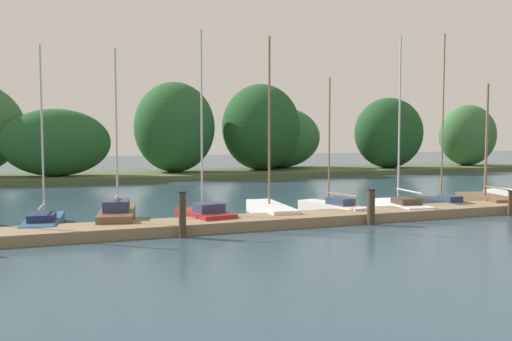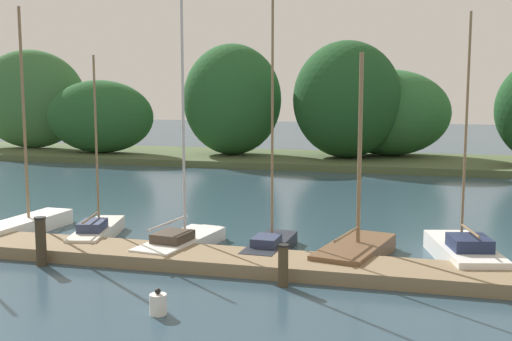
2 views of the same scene
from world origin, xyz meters
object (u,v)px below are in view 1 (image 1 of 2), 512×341
object	(u,v)px
sailboat_1	(44,221)
sailboat_6	(400,204)
mooring_piling_1	(182,214)
mooring_piling_3	(511,203)
sailboat_3	(204,214)
sailboat_2	(117,214)
sailboat_7	(443,200)
mooring_piling_2	(371,207)
sailboat_8	(486,198)
sailboat_4	(270,208)
sailboat_5	(331,206)

from	to	relation	value
sailboat_1	sailboat_6	xyz separation A→B (m)	(14.37, -0.90, 0.04)
mooring_piling_1	mooring_piling_3	bearing A→B (deg)	-0.28
sailboat_3	sailboat_1	bearing A→B (deg)	67.99
sailboat_2	mooring_piling_1	size ratio (longest dim) A/B	4.30
sailboat_6	sailboat_7	distance (m)	2.62
sailboat_3	sailboat_7	distance (m)	11.40
sailboat_2	sailboat_7	world-z (taller)	sailboat_7
sailboat_1	mooring_piling_1	distance (m)	5.45
sailboat_1	sailboat_2	distance (m)	2.54
mooring_piling_1	mooring_piling_2	bearing A→B (deg)	-0.03
sailboat_2	sailboat_8	bearing A→B (deg)	-82.26
sailboat_1	mooring_piling_2	xyz separation A→B (m)	(11.31, -3.39, 0.40)
sailboat_2	sailboat_4	world-z (taller)	sailboat_4
sailboat_3	sailboat_7	world-z (taller)	sailboat_7
sailboat_1	sailboat_7	bearing A→B (deg)	-86.91
sailboat_4	sailboat_8	distance (m)	10.84
sailboat_1	sailboat_6	bearing A→B (deg)	-88.65
sailboat_4	sailboat_8	size ratio (longest dim) A/B	1.28
sailboat_2	sailboat_7	distance (m)	14.43
mooring_piling_3	sailboat_1	bearing A→B (deg)	169.12
sailboat_4	sailboat_8	xyz separation A→B (m)	(10.83, -0.45, -0.02)
sailboat_4	sailboat_7	distance (m)	8.37
sailboat_1	mooring_piling_2	distance (m)	11.82
mooring_piling_1	sailboat_3	bearing A→B (deg)	60.23
mooring_piling_3	sailboat_2	bearing A→B (deg)	167.83
sailboat_6	sailboat_8	distance (m)	5.08
sailboat_7	sailboat_3	bearing A→B (deg)	94.11
sailboat_3	mooring_piling_3	world-z (taller)	sailboat_3
sailboat_4	mooring_piling_1	bearing A→B (deg)	131.37
sailboat_2	mooring_piling_1	world-z (taller)	sailboat_2
sailboat_5	mooring_piling_2	xyz separation A→B (m)	(-0.00, -3.04, 0.37)
sailboat_1	sailboat_8	distance (m)	19.44
sailboat_5	sailboat_7	world-z (taller)	sailboat_7
sailboat_5	sailboat_8	bearing A→B (deg)	-104.85
sailboat_1	sailboat_7	xyz separation A→B (m)	(16.96, -0.54, 0.06)
sailboat_6	mooring_piling_1	bearing A→B (deg)	111.76
sailboat_8	sailboat_3	bearing A→B (deg)	104.31
mooring_piling_2	mooring_piling_3	world-z (taller)	mooring_piling_2
sailboat_1	sailboat_8	xyz separation A→B (m)	(19.43, -0.58, 0.05)
sailboat_2	sailboat_5	bearing A→B (deg)	-82.24
sailboat_6	sailboat_7	size ratio (longest dim) A/B	0.96
sailboat_4	mooring_piling_2	xyz separation A→B (m)	(2.71, -3.27, 0.33)
sailboat_2	sailboat_5	xyz separation A→B (m)	(8.78, -0.23, -0.09)
sailboat_1	sailboat_8	world-z (taller)	sailboat_1
sailboat_6	mooring_piling_3	xyz separation A→B (m)	(3.62, -2.56, 0.21)
sailboat_6	sailboat_3	bearing A→B (deg)	98.99
sailboat_5	mooring_piling_2	world-z (taller)	sailboat_5
sailboat_1	sailboat_5	world-z (taller)	sailboat_1
mooring_piling_1	mooring_piling_3	xyz separation A→B (m)	(13.75, -0.07, -0.24)
sailboat_6	mooring_piling_2	bearing A→B (deg)	137.22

